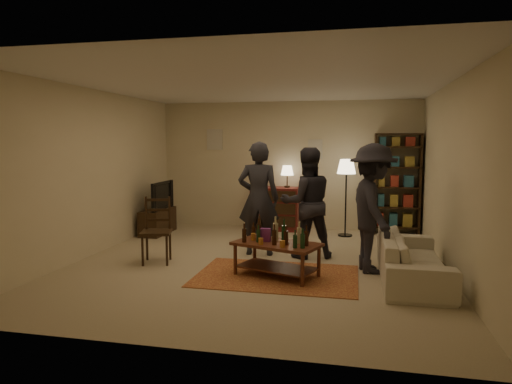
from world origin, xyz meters
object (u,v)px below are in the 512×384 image
(coffee_table, at_px, (277,247))
(dining_chair, at_px, (157,227))
(floor_lamp, at_px, (346,172))
(bookshelf, at_px, (397,183))
(person_by_sofa, at_px, (373,208))
(person_right, at_px, (307,203))
(dresser, at_px, (276,207))
(tv_stand, at_px, (158,215))
(sofa, at_px, (412,258))
(person_left, at_px, (259,199))

(coffee_table, distance_m, dining_chair, 1.97)
(coffee_table, relative_size, floor_lamp, 0.86)
(coffee_table, height_order, dining_chair, dining_chair)
(coffee_table, distance_m, bookshelf, 3.91)
(person_by_sofa, bearing_deg, person_right, 44.16)
(dresser, distance_m, person_by_sofa, 3.40)
(tv_stand, bearing_deg, floor_lamp, 8.49)
(dresser, height_order, bookshelf, bookshelf)
(sofa, relative_size, person_left, 1.12)
(person_right, bearing_deg, bookshelf, -145.17)
(dining_chair, height_order, person_by_sofa, person_by_sofa)
(coffee_table, distance_m, person_left, 1.37)
(dining_chair, xyz_separation_m, person_right, (2.22, 0.78, 0.34))
(coffee_table, bearing_deg, dining_chair, 169.10)
(floor_lamp, height_order, sofa, floor_lamp)
(dining_chair, height_order, tv_stand, tv_stand)
(person_right, bearing_deg, coffee_table, 55.64)
(coffee_table, xyz_separation_m, floor_lamp, (0.87, 2.97, 0.86))
(sofa, distance_m, person_left, 2.57)
(floor_lamp, bearing_deg, person_by_sofa, -80.26)
(person_left, xyz_separation_m, person_right, (0.79, -0.01, -0.05))
(bookshelf, bearing_deg, sofa, -90.82)
(dining_chair, xyz_separation_m, tv_stand, (-0.91, 2.04, -0.16))
(bookshelf, distance_m, person_left, 3.24)
(floor_lamp, bearing_deg, dining_chair, -137.12)
(coffee_table, height_order, bookshelf, bookshelf)
(person_right, height_order, person_by_sofa, person_by_sofa)
(dining_chair, height_order, sofa, dining_chair)
(coffee_table, distance_m, person_right, 1.28)
(coffee_table, xyz_separation_m, tv_stand, (-2.84, 2.41, -0.03))
(bookshelf, distance_m, sofa, 3.26)
(tv_stand, bearing_deg, person_by_sofa, -24.63)
(person_right, bearing_deg, dresser, -88.29)
(floor_lamp, bearing_deg, tv_stand, -171.51)
(dining_chair, xyz_separation_m, sofa, (3.73, -0.16, -0.24))
(dresser, xyz_separation_m, sofa, (2.39, -3.11, -0.17))
(dining_chair, xyz_separation_m, floor_lamp, (2.80, 2.60, 0.73))
(dining_chair, bearing_deg, sofa, -17.57)
(bookshelf, height_order, sofa, bookshelf)
(tv_stand, height_order, sofa, tv_stand)
(dresser, bearing_deg, person_left, -87.62)
(coffee_table, height_order, tv_stand, tv_stand)
(person_right, xyz_separation_m, person_by_sofa, (1.00, -0.63, 0.03))
(tv_stand, xyz_separation_m, person_by_sofa, (4.13, -1.89, 0.53))
(person_left, height_order, person_right, person_left)
(bookshelf, height_order, person_left, bookshelf)
(coffee_table, distance_m, person_by_sofa, 1.47)
(dresser, distance_m, floor_lamp, 1.70)
(dining_chair, relative_size, bookshelf, 0.51)
(dresser, bearing_deg, sofa, -52.46)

